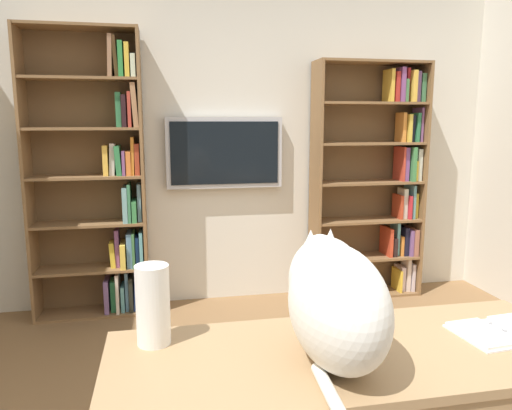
{
  "coord_description": "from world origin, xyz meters",
  "views": [
    {
      "loc": [
        0.58,
        1.71,
        1.48
      ],
      "look_at": [
        0.02,
        -1.1,
        0.99
      ],
      "focal_mm": 33.92,
      "sensor_mm": 36.0,
      "label": 1
    }
  ],
  "objects_px": {
    "bookshelf_left": "(379,179)",
    "open_binder": "(504,331)",
    "wall_mounted_tv": "(225,153)",
    "cat": "(334,299)",
    "desk": "(354,388)",
    "paper_towel_roll": "(153,305)",
    "coffee_mug": "(370,315)",
    "bookshelf_right": "(102,182)"
  },
  "relations": [
    {
      "from": "bookshelf_right",
      "to": "coffee_mug",
      "type": "height_order",
      "value": "bookshelf_right"
    },
    {
      "from": "bookshelf_right",
      "to": "cat",
      "type": "xyz_separation_m",
      "value": [
        -0.93,
        2.47,
        -0.07
      ]
    },
    {
      "from": "desk",
      "to": "cat",
      "type": "height_order",
      "value": "cat"
    },
    {
      "from": "wall_mounted_tv",
      "to": "paper_towel_roll",
      "type": "bearing_deg",
      "value": 76.78
    },
    {
      "from": "wall_mounted_tv",
      "to": "cat",
      "type": "bearing_deg",
      "value": 89.73
    },
    {
      "from": "wall_mounted_tv",
      "to": "coffee_mug",
      "type": "relative_size",
      "value": 9.71
    },
    {
      "from": "bookshelf_left",
      "to": "cat",
      "type": "xyz_separation_m",
      "value": [
        1.31,
        2.47,
        -0.04
      ]
    },
    {
      "from": "bookshelf_left",
      "to": "bookshelf_right",
      "type": "bearing_deg",
      "value": 0.01
    },
    {
      "from": "wall_mounted_tv",
      "to": "open_binder",
      "type": "relative_size",
      "value": 2.68
    },
    {
      "from": "wall_mounted_tv",
      "to": "cat",
      "type": "relative_size",
      "value": 1.55
    },
    {
      "from": "desk",
      "to": "coffee_mug",
      "type": "bearing_deg",
      "value": -126.22
    },
    {
      "from": "cat",
      "to": "desk",
      "type": "bearing_deg",
      "value": -163.27
    },
    {
      "from": "wall_mounted_tv",
      "to": "desk",
      "type": "relative_size",
      "value": 0.6
    },
    {
      "from": "bookshelf_left",
      "to": "open_binder",
      "type": "bearing_deg",
      "value": 74.52
    },
    {
      "from": "paper_towel_roll",
      "to": "coffee_mug",
      "type": "xyz_separation_m",
      "value": [
        -0.75,
        0.03,
        -0.09
      ]
    },
    {
      "from": "open_binder",
      "to": "coffee_mug",
      "type": "height_order",
      "value": "coffee_mug"
    },
    {
      "from": "cat",
      "to": "open_binder",
      "type": "xyz_separation_m",
      "value": [
        -0.65,
        -0.06,
        -0.19
      ]
    },
    {
      "from": "bookshelf_left",
      "to": "paper_towel_roll",
      "type": "xyz_separation_m",
      "value": [
        1.85,
        2.25,
        -0.11
      ]
    },
    {
      "from": "bookshelf_right",
      "to": "open_binder",
      "type": "xyz_separation_m",
      "value": [
        -1.58,
        2.41,
        -0.26
      ]
    },
    {
      "from": "wall_mounted_tv",
      "to": "paper_towel_roll",
      "type": "height_order",
      "value": "wall_mounted_tv"
    },
    {
      "from": "wall_mounted_tv",
      "to": "coffee_mug",
      "type": "height_order",
      "value": "wall_mounted_tv"
    },
    {
      "from": "bookshelf_left",
      "to": "paper_towel_roll",
      "type": "distance_m",
      "value": 2.91
    },
    {
      "from": "bookshelf_left",
      "to": "desk",
      "type": "distance_m",
      "value": 2.76
    },
    {
      "from": "desk",
      "to": "open_binder",
      "type": "xyz_separation_m",
      "value": [
        -0.56,
        -0.04,
        0.12
      ]
    },
    {
      "from": "bookshelf_left",
      "to": "cat",
      "type": "bearing_deg",
      "value": 62.01
    },
    {
      "from": "bookshelf_right",
      "to": "desk",
      "type": "relative_size",
      "value": 1.37
    },
    {
      "from": "bookshelf_right",
      "to": "cat",
      "type": "height_order",
      "value": "bookshelf_right"
    },
    {
      "from": "desk",
      "to": "open_binder",
      "type": "distance_m",
      "value": 0.58
    },
    {
      "from": "bookshelf_right",
      "to": "paper_towel_roll",
      "type": "height_order",
      "value": "bookshelf_right"
    },
    {
      "from": "bookshelf_left",
      "to": "coffee_mug",
      "type": "distance_m",
      "value": 2.53
    },
    {
      "from": "wall_mounted_tv",
      "to": "desk",
      "type": "distance_m",
      "value": 2.6
    },
    {
      "from": "wall_mounted_tv",
      "to": "open_binder",
      "type": "distance_m",
      "value": 2.61
    },
    {
      "from": "bookshelf_left",
      "to": "coffee_mug",
      "type": "bearing_deg",
      "value": 64.16
    },
    {
      "from": "bookshelf_right",
      "to": "bookshelf_left",
      "type": "bearing_deg",
      "value": -179.99
    },
    {
      "from": "desk",
      "to": "open_binder",
      "type": "bearing_deg",
      "value": -176.04
    },
    {
      "from": "paper_towel_roll",
      "to": "bookshelf_left",
      "type": "bearing_deg",
      "value": -129.45
    },
    {
      "from": "bookshelf_left",
      "to": "open_binder",
      "type": "distance_m",
      "value": 2.51
    },
    {
      "from": "open_binder",
      "to": "paper_towel_roll",
      "type": "bearing_deg",
      "value": -7.66
    },
    {
      "from": "desk",
      "to": "cat",
      "type": "distance_m",
      "value": 0.33
    },
    {
      "from": "desk",
      "to": "cat",
      "type": "bearing_deg",
      "value": 16.73
    },
    {
      "from": "paper_towel_roll",
      "to": "coffee_mug",
      "type": "height_order",
      "value": "paper_towel_roll"
    },
    {
      "from": "desk",
      "to": "open_binder",
      "type": "height_order",
      "value": "open_binder"
    }
  ]
}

